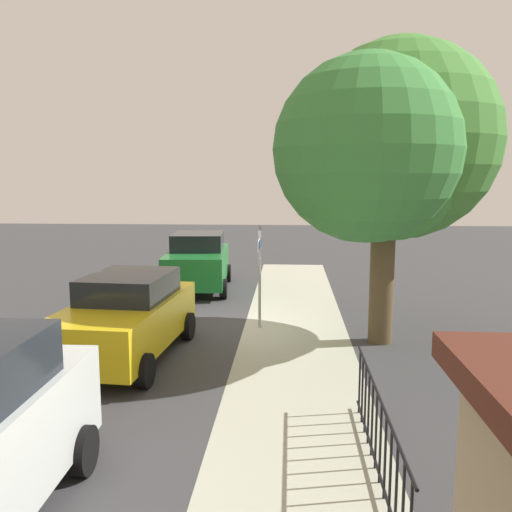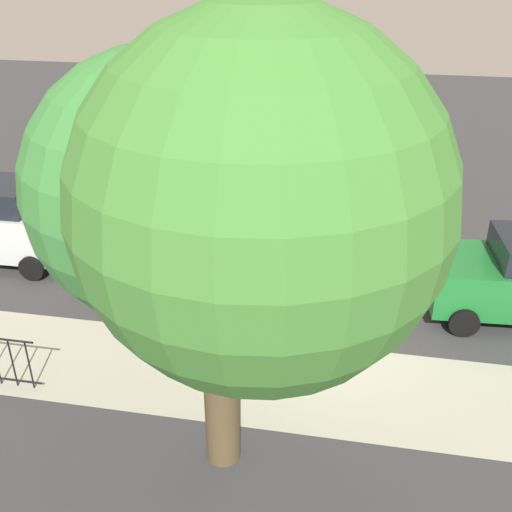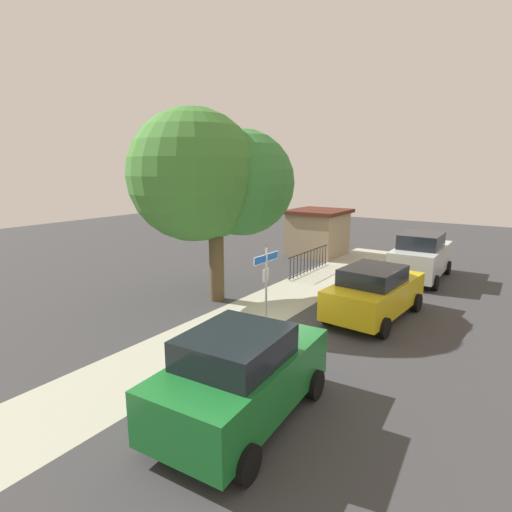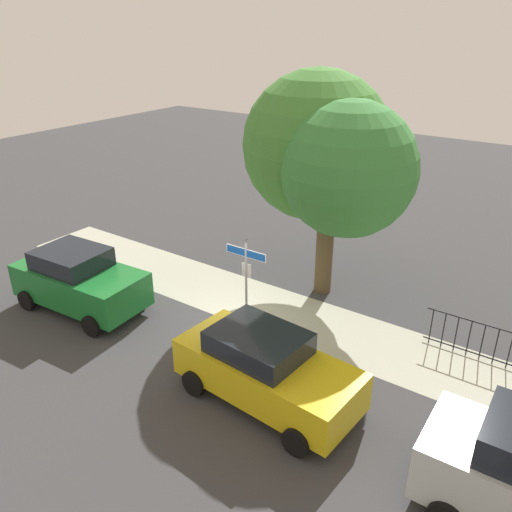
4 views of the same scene
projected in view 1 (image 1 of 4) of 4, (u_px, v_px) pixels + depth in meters
The scene contains 7 objects.
ground_plane at pixel (244, 327), 13.69m from camera, with size 60.00×60.00×0.00m, color #38383A.
sidewalk_strip at pixel (296, 353), 11.63m from camera, with size 24.00×2.60×0.00m, color #A9AA97.
street_sign at pixel (260, 260), 13.39m from camera, with size 1.37×0.07×2.62m.
shade_tree at pixel (388, 148), 11.85m from camera, with size 5.80×5.22×6.97m.
car_green at pixel (198, 262), 18.18m from camera, with size 4.27×2.36×1.92m.
car_yellow at pixel (127, 316), 11.22m from camera, with size 4.51×2.34×1.78m.
iron_fence at pixel (378, 435), 6.77m from camera, with size 4.02×0.04×1.07m.
Camera 1 is at (13.23, 1.15, 3.79)m, focal length 37.37 mm.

